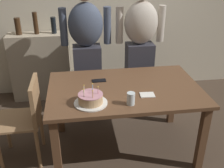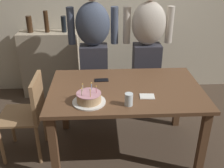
# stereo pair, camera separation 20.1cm
# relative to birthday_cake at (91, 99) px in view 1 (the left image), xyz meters

# --- Properties ---
(ground_plane) EXTENTS (10.00, 10.00, 0.00)m
(ground_plane) POSITION_rel_birthday_cake_xyz_m (0.35, 0.26, -0.78)
(ground_plane) COLOR #47382B
(back_wall) EXTENTS (5.20, 0.10, 2.60)m
(back_wall) POSITION_rel_birthday_cake_xyz_m (0.35, 1.81, 0.52)
(back_wall) COLOR beige
(back_wall) RESTS_ON ground_plane
(dining_table) EXTENTS (1.50, 0.96, 0.74)m
(dining_table) POSITION_rel_birthday_cake_xyz_m (0.35, 0.26, -0.14)
(dining_table) COLOR brown
(dining_table) RESTS_ON ground_plane
(birthday_cake) EXTENTS (0.30, 0.30, 0.17)m
(birthday_cake) POSITION_rel_birthday_cake_xyz_m (0.00, 0.00, 0.00)
(birthday_cake) COLOR white
(birthday_cake) RESTS_ON dining_table
(water_glass_near) EXTENTS (0.07, 0.07, 0.11)m
(water_glass_near) POSITION_rel_birthday_cake_xyz_m (0.35, -0.06, 0.01)
(water_glass_near) COLOR silver
(water_glass_near) RESTS_ON dining_table
(cell_phone) EXTENTS (0.15, 0.08, 0.01)m
(cell_phone) POSITION_rel_birthday_cake_xyz_m (0.12, 0.45, -0.04)
(cell_phone) COLOR black
(cell_phone) RESTS_ON dining_table
(napkin_stack) EXTENTS (0.14, 0.11, 0.01)m
(napkin_stack) POSITION_rel_birthday_cake_xyz_m (0.53, 0.08, -0.04)
(napkin_stack) COLOR white
(napkin_stack) RESTS_ON dining_table
(person_man_bearded) EXTENTS (0.61, 0.27, 1.66)m
(person_man_bearded) POSITION_rel_birthday_cake_xyz_m (0.03, 1.07, 0.09)
(person_man_bearded) COLOR #33333D
(person_man_bearded) RESTS_ON ground_plane
(person_woman_cardigan) EXTENTS (0.61, 0.27, 1.66)m
(person_woman_cardigan) POSITION_rel_birthday_cake_xyz_m (0.70, 1.07, 0.09)
(person_woman_cardigan) COLOR #33333D
(person_woman_cardigan) RESTS_ON ground_plane
(dining_chair) EXTENTS (0.42, 0.42, 0.87)m
(dining_chair) POSITION_rel_birthday_cake_xyz_m (-0.61, 0.26, -0.27)
(dining_chair) COLOR #A37A51
(dining_chair) RESTS_ON ground_plane
(shelf_cabinet) EXTENTS (0.82, 0.30, 1.24)m
(shelf_cabinet) POSITION_rel_birthday_cake_xyz_m (-0.61, 1.59, -0.30)
(shelf_cabinet) COLOR tan
(shelf_cabinet) RESTS_ON ground_plane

